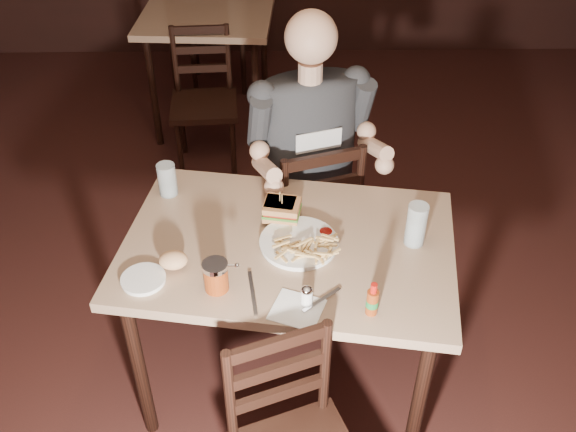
{
  "coord_description": "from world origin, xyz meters",
  "views": [
    {
      "loc": [
        0.06,
        -1.54,
        2.24
      ],
      "look_at": [
        0.09,
        0.21,
        0.85
      ],
      "focal_mm": 40.0,
      "sensor_mm": 36.0,
      "label": 1
    }
  ],
  "objects_px": {
    "main_table": "(288,261)",
    "hot_sauce": "(373,299)",
    "glass_left": "(167,180)",
    "bg_chair_near": "(204,105)",
    "dinner_plate": "(299,244)",
    "side_plate": "(144,280)",
    "syrup_dispenser": "(216,276)",
    "chair_far": "(306,214)",
    "diner": "(312,128)",
    "bg_chair_far": "(217,24)",
    "bg_table": "(208,25)",
    "glass_right": "(416,225)"
  },
  "relations": [
    {
      "from": "glass_right",
      "to": "hot_sauce",
      "type": "distance_m",
      "value": 0.38
    },
    {
      "from": "diner",
      "to": "glass_left",
      "type": "relative_size",
      "value": 7.12
    },
    {
      "from": "diner",
      "to": "bg_chair_near",
      "type": "bearing_deg",
      "value": 99.25
    },
    {
      "from": "glass_left",
      "to": "hot_sauce",
      "type": "bearing_deg",
      "value": -41.93
    },
    {
      "from": "main_table",
      "to": "diner",
      "type": "xyz_separation_m",
      "value": [
        0.11,
        0.53,
        0.24
      ]
    },
    {
      "from": "main_table",
      "to": "bg_table",
      "type": "bearing_deg",
      "value": 101.96
    },
    {
      "from": "hot_sauce",
      "to": "bg_chair_far",
      "type": "bearing_deg",
      "value": 103.09
    },
    {
      "from": "syrup_dispenser",
      "to": "main_table",
      "type": "bearing_deg",
      "value": 52.84
    },
    {
      "from": "bg_table",
      "to": "chair_far",
      "type": "height_order",
      "value": "chair_far"
    },
    {
      "from": "bg_chair_near",
      "to": "dinner_plate",
      "type": "height_order",
      "value": "bg_chair_near"
    },
    {
      "from": "diner",
      "to": "glass_right",
      "type": "distance_m",
      "value": 0.64
    },
    {
      "from": "bg_chair_far",
      "to": "hot_sauce",
      "type": "distance_m",
      "value": 3.19
    },
    {
      "from": "side_plate",
      "to": "syrup_dispenser",
      "type": "bearing_deg",
      "value": -8.42
    },
    {
      "from": "dinner_plate",
      "to": "bg_chair_far",
      "type": "bearing_deg",
      "value": 100.3
    },
    {
      "from": "glass_left",
      "to": "glass_right",
      "type": "xyz_separation_m",
      "value": [
        0.9,
        -0.3,
        0.01
      ]
    },
    {
      "from": "bg_chair_near",
      "to": "bg_chair_far",
      "type": "bearing_deg",
      "value": 86.06
    },
    {
      "from": "glass_right",
      "to": "bg_chair_near",
      "type": "bearing_deg",
      "value": 118.69
    },
    {
      "from": "glass_left",
      "to": "main_table",
      "type": "bearing_deg",
      "value": -33.29
    },
    {
      "from": "main_table",
      "to": "bg_chair_far",
      "type": "distance_m",
      "value": 2.8
    },
    {
      "from": "glass_right",
      "to": "side_plate",
      "type": "relative_size",
      "value": 1.12
    },
    {
      "from": "chair_far",
      "to": "glass_right",
      "type": "height_order",
      "value": "glass_right"
    },
    {
      "from": "bg_table",
      "to": "side_plate",
      "type": "height_order",
      "value": "side_plate"
    },
    {
      "from": "hot_sauce",
      "to": "chair_far",
      "type": "bearing_deg",
      "value": 99.94
    },
    {
      "from": "bg_table",
      "to": "bg_chair_far",
      "type": "distance_m",
      "value": 0.59
    },
    {
      "from": "bg_table",
      "to": "side_plate",
      "type": "bearing_deg",
      "value": -90.26
    },
    {
      "from": "main_table",
      "to": "hot_sauce",
      "type": "bearing_deg",
      "value": -53.18
    },
    {
      "from": "bg_chair_near",
      "to": "bg_table",
      "type": "bearing_deg",
      "value": 86.06
    },
    {
      "from": "bg_chair_far",
      "to": "dinner_plate",
      "type": "height_order",
      "value": "bg_chair_far"
    },
    {
      "from": "dinner_plate",
      "to": "glass_right",
      "type": "distance_m",
      "value": 0.41
    },
    {
      "from": "chair_far",
      "to": "bg_chair_near",
      "type": "distance_m",
      "value": 1.21
    },
    {
      "from": "bg_table",
      "to": "syrup_dispenser",
      "type": "distance_m",
      "value": 2.44
    },
    {
      "from": "chair_far",
      "to": "glass_right",
      "type": "distance_m",
      "value": 0.79
    },
    {
      "from": "glass_left",
      "to": "syrup_dispenser",
      "type": "xyz_separation_m",
      "value": [
        0.22,
        -0.52,
        -0.01
      ]
    },
    {
      "from": "bg_table",
      "to": "glass_left",
      "type": "bearing_deg",
      "value": -89.7
    },
    {
      "from": "bg_chair_near",
      "to": "dinner_plate",
      "type": "xyz_separation_m",
      "value": [
        0.5,
        -1.66,
        0.36
      ]
    },
    {
      "from": "bg_chair_far",
      "to": "syrup_dispenser",
      "type": "height_order",
      "value": "bg_chair_far"
    },
    {
      "from": "glass_left",
      "to": "bg_chair_far",
      "type": "bearing_deg",
      "value": 90.23
    },
    {
      "from": "bg_chair_near",
      "to": "diner",
      "type": "relative_size",
      "value": 0.89
    },
    {
      "from": "diner",
      "to": "glass_left",
      "type": "bearing_deg",
      "value": -175.44
    },
    {
      "from": "glass_left",
      "to": "glass_right",
      "type": "distance_m",
      "value": 0.95
    },
    {
      "from": "chair_far",
      "to": "diner",
      "type": "bearing_deg",
      "value": 90.0
    },
    {
      "from": "glass_right",
      "to": "side_plate",
      "type": "distance_m",
      "value": 0.94
    },
    {
      "from": "diner",
      "to": "glass_right",
      "type": "height_order",
      "value": "diner"
    },
    {
      "from": "dinner_plate",
      "to": "syrup_dispenser",
      "type": "xyz_separation_m",
      "value": [
        -0.27,
        -0.21,
        0.05
      ]
    },
    {
      "from": "dinner_plate",
      "to": "hot_sauce",
      "type": "height_order",
      "value": "hot_sauce"
    },
    {
      "from": "bg_chair_near",
      "to": "glass_left",
      "type": "height_order",
      "value": "glass_left"
    },
    {
      "from": "main_table",
      "to": "glass_left",
      "type": "xyz_separation_m",
      "value": [
        -0.46,
        0.3,
        0.15
      ]
    },
    {
      "from": "glass_right",
      "to": "syrup_dispenser",
      "type": "xyz_separation_m",
      "value": [
        -0.67,
        -0.22,
        -0.03
      ]
    },
    {
      "from": "bg_chair_near",
      "to": "syrup_dispenser",
      "type": "bearing_deg",
      "value": -86.88
    },
    {
      "from": "bg_chair_far",
      "to": "glass_right",
      "type": "xyz_separation_m",
      "value": [
        0.91,
        -2.75,
        0.38
      ]
    }
  ]
}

